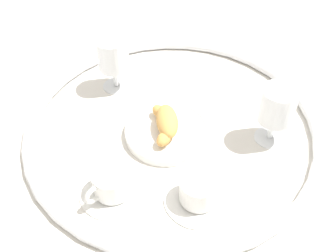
# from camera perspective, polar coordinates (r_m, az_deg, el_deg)

# --- Properties ---
(ground_plane) EXTENTS (2.20, 2.20, 0.00)m
(ground_plane) POSITION_cam_1_polar(r_m,az_deg,el_deg) (0.93, 0.66, -0.31)
(ground_plane) COLOR silver
(table_chrome_rim) EXTENTS (0.67, 0.67, 0.02)m
(table_chrome_rim) POSITION_cam_1_polar(r_m,az_deg,el_deg) (0.92, 0.67, 0.21)
(table_chrome_rim) COLOR silver
(table_chrome_rim) RESTS_ON ground_plane
(pastry_plate) EXTENTS (0.19, 0.19, 0.02)m
(pastry_plate) POSITION_cam_1_polar(r_m,az_deg,el_deg) (0.91, 0.00, -0.79)
(pastry_plate) COLOR white
(pastry_plate) RESTS_ON ground_plane
(croissant_large) EXTENTS (0.12, 0.11, 0.04)m
(croissant_large) POSITION_cam_1_polar(r_m,az_deg,el_deg) (0.89, -0.20, 0.54)
(croissant_large) COLOR #D6994C
(croissant_large) RESTS_ON pastry_plate
(coffee_cup_near) EXTENTS (0.14, 0.14, 0.06)m
(coffee_cup_near) POSITION_cam_1_polar(r_m,az_deg,el_deg) (0.79, 4.39, -9.22)
(coffee_cup_near) COLOR white
(coffee_cup_near) RESTS_ON ground_plane
(coffee_cup_far) EXTENTS (0.14, 0.14, 0.06)m
(coffee_cup_far) POSITION_cam_1_polar(r_m,az_deg,el_deg) (0.80, -7.94, -8.23)
(coffee_cup_far) COLOR white
(coffee_cup_far) RESTS_ON ground_plane
(juice_glass_left) EXTENTS (0.08, 0.08, 0.14)m
(juice_glass_left) POSITION_cam_1_polar(r_m,az_deg,el_deg) (0.87, 15.20, 2.63)
(juice_glass_left) COLOR white
(juice_glass_left) RESTS_ON ground_plane
(juice_glass_right) EXTENTS (0.08, 0.08, 0.14)m
(juice_glass_right) POSITION_cam_1_polar(r_m,az_deg,el_deg) (1.00, -7.81, 9.85)
(juice_glass_right) COLOR white
(juice_glass_right) RESTS_ON ground_plane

